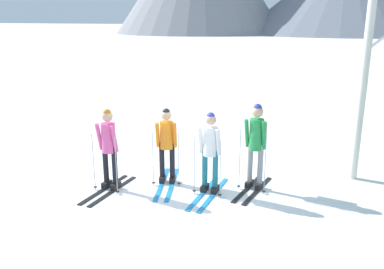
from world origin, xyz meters
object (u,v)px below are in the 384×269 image
Objects in this scene: skier_in_orange at (167,142)px; birch_tree_tall at (366,59)px; skier_in_green at (256,141)px; skier_in_white at (210,150)px; skier_in_pink at (109,146)px.

skier_in_orange is 4.43m from birch_tree_tall.
skier_in_orange is 0.35× the size of birch_tree_tall.
skier_in_green is (1.82, 0.33, 0.12)m from skier_in_orange.
skier_in_white is at bearing -10.85° from skier_in_orange.
skier_in_green is at bearing 20.85° from skier_in_pink.
skier_in_pink reaches higher than skier_in_orange.
birch_tree_tall reaches higher than skier_in_pink.
skier_in_white is at bearing -146.43° from birch_tree_tall.
skier_in_orange is at bearing -156.61° from birch_tree_tall.
skier_in_orange is at bearing -169.64° from skier_in_green.
skier_in_pink is 0.96× the size of skier_in_white.
birch_tree_tall reaches higher than skier_in_orange.
birch_tree_tall is (4.71, 2.35, 1.69)m from skier_in_pink.
skier_in_orange is (0.96, 0.73, -0.02)m from skier_in_pink.
skier_in_pink is 0.93× the size of skier_in_orange.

